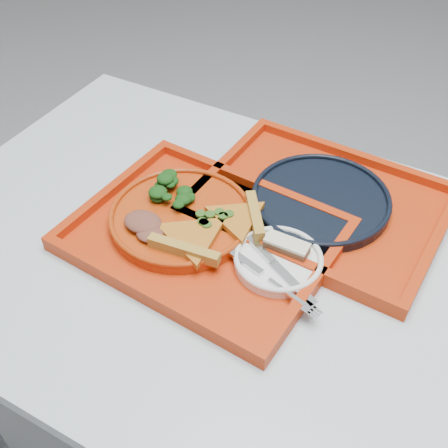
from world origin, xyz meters
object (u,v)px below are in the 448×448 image
Objects in this scene: tray_far at (320,206)px; navy_plate at (321,201)px; tray_main at (205,238)px; dessert_bar at (287,246)px; dinner_plate at (181,218)px.

tray_far is 1.73× the size of navy_plate.
navy_plate reaches higher than tray_main.
navy_plate is (0.00, 0.00, 0.01)m from tray_far.
tray_far is (0.15, 0.18, 0.00)m from tray_main.
navy_plate is 3.41× the size of dessert_bar.
tray_main is 1.73× the size of navy_plate.
navy_plate is at bearing 54.17° from tray_main.
navy_plate is at bearing 39.62° from dinner_plate.
tray_main is 5.91× the size of dessert_bar.
dinner_plate is at bearing -176.15° from dessert_bar.
dinner_plate reaches higher than tray_far.
tray_main is 0.15m from dessert_bar.
dessert_bar is (-0.00, -0.15, 0.02)m from navy_plate.
tray_main is 0.23m from tray_far.
dinner_plate is 0.20m from dessert_bar.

